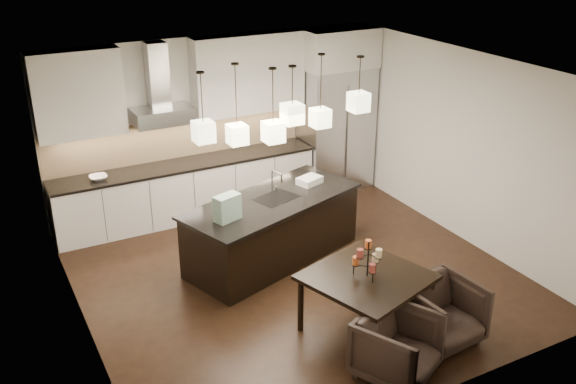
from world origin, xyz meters
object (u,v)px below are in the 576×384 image
island_body (273,230)px  armchair_right (442,312)px  dining_table (365,303)px  armchair_left (397,346)px  refrigerator (336,129)px

island_body → armchair_right: island_body is taller
dining_table → armchair_left: size_ratio=1.56×
refrigerator → armchair_left: 5.20m
dining_table → armchair_right: dining_table is taller
island_body → armchair_left: size_ratio=3.19×
armchair_right → island_body: bearing=103.1°
dining_table → armchair_right: 0.87m
refrigerator → dining_table: refrigerator is taller
refrigerator → dining_table: bearing=-117.1°
dining_table → refrigerator: bearing=45.6°
refrigerator → dining_table: 4.40m
armchair_left → armchair_right: bearing=-9.6°
refrigerator → dining_table: (-1.98, -3.86, -0.71)m
dining_table → armchair_right: size_ratio=1.53×
refrigerator → armchair_right: size_ratio=2.68×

